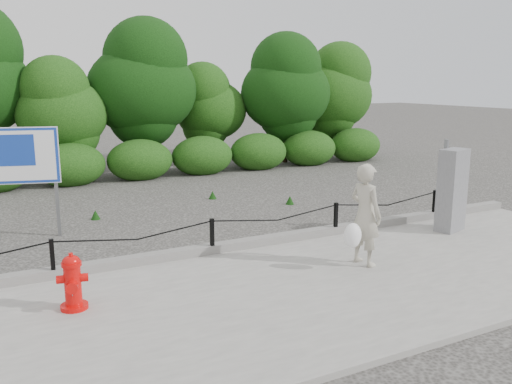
{
  "coord_description": "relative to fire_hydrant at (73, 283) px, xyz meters",
  "views": [
    {
      "loc": [
        -3.35,
        -7.96,
        2.93
      ],
      "look_at": [
        0.93,
        0.2,
        1.0
      ],
      "focal_mm": 38.0,
      "sensor_mm": 36.0,
      "label": 1
    }
  ],
  "objects": [
    {
      "name": "ground",
      "position": [
        2.42,
        1.23,
        -0.43
      ],
      "size": [
        90.0,
        90.0,
        0.0
      ],
      "primitive_type": "plane",
      "color": "#2D2B28",
      "rests_on": "ground"
    },
    {
      "name": "sidewalk",
      "position": [
        2.42,
        -0.77,
        -0.39
      ],
      "size": [
        14.0,
        4.0,
        0.08
      ],
      "primitive_type": "cube",
      "color": "gray",
      "rests_on": "ground"
    },
    {
      "name": "curb",
      "position": [
        2.42,
        1.28,
        -0.28
      ],
      "size": [
        14.0,
        0.22,
        0.14
      ],
      "primitive_type": "cube",
      "color": "slate",
      "rests_on": "sidewalk"
    },
    {
      "name": "chain_barrier",
      "position": [
        2.42,
        1.23,
        0.03
      ],
      "size": [
        10.06,
        0.06,
        0.6
      ],
      "color": "black",
      "rests_on": "sidewalk"
    },
    {
      "name": "treeline",
      "position": [
        2.84,
        10.21,
        2.15
      ],
      "size": [
        20.34,
        3.8,
        4.98
      ],
      "color": "black",
      "rests_on": "ground"
    },
    {
      "name": "fire_hydrant",
      "position": [
        0.0,
        0.0,
        0.0
      ],
      "size": [
        0.41,
        0.42,
        0.73
      ],
      "rotation": [
        0.0,
        0.0,
        -0.22
      ],
      "color": "red",
      "rests_on": "sidewalk"
    },
    {
      "name": "pedestrian",
      "position": [
        4.29,
        -0.36,
        0.43
      ],
      "size": [
        0.73,
        0.64,
        1.6
      ],
      "rotation": [
        0.0,
        0.0,
        1.73
      ],
      "color": "#ABA593",
      "rests_on": "sidewalk"
    },
    {
      "name": "utility_cabinet",
      "position": [
        7.01,
        0.43,
        0.43
      ],
      "size": [
        0.67,
        0.51,
        1.73
      ],
      "rotation": [
        0.0,
        0.0,
        0.29
      ],
      "color": "gray",
      "rests_on": "sidewalk"
    },
    {
      "name": "advertising_sign",
      "position": [
        -0.18,
        3.92,
        1.03
      ],
      "size": [
        1.26,
        0.43,
        2.08
      ],
      "rotation": [
        0.0,
        0.0,
        -0.27
      ],
      "color": "slate",
      "rests_on": "ground"
    }
  ]
}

